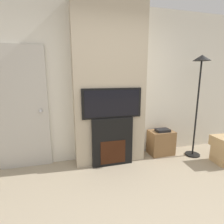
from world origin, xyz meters
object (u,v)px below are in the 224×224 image
television (112,103)px  floor_lamp (200,80)px  fireplace (112,142)px  media_stand (161,142)px

television → floor_lamp: (1.61, -0.07, 0.37)m
fireplace → floor_lamp: size_ratio=0.44×
floor_lamp → media_stand: floor_lamp is taller
television → media_stand: 1.34m
fireplace → media_stand: size_ratio=1.60×
television → floor_lamp: size_ratio=0.53×
fireplace → television: television is taller
fireplace → media_stand: 1.06m
television → media_stand: size_ratio=1.91×
fireplace → floor_lamp: 1.91m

